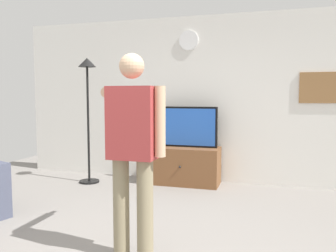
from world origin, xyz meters
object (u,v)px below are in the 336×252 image
Objects in this scene: tv_stand at (184,165)px; wall_clock at (189,40)px; floor_lamp at (88,94)px; television at (185,127)px; framed_picture at (325,88)px; person_standing_nearer_lamp at (133,144)px.

tv_stand is 2.03m from wall_clock.
tv_stand is 1.91m from floor_lamp.
television reaches higher than tv_stand.
wall_clock is 2.22m from framed_picture.
framed_picture is at bearing 0.14° from wall_clock.
tv_stand is at bearing -90.00° from television.
framed_picture reaches higher than television.
person_standing_nearer_lamp is at bearing -122.97° from framed_picture.
person_standing_nearer_lamp is (-1.88, -2.90, -0.53)m from framed_picture.
framed_picture reaches higher than person_standing_nearer_lamp.
wall_clock reaches higher than framed_picture.
television is 3.29× the size of wall_clock.
television is at bearing 90.00° from tv_stand.
wall_clock reaches higher than person_standing_nearer_lamp.
wall_clock is at bearing 23.24° from floor_lamp.
person_standing_nearer_lamp is at bearing -53.00° from floor_lamp.
tv_stand is at bearing 13.28° from floor_lamp.
floor_lamp is (-1.50, -0.64, -0.88)m from wall_clock.
person_standing_nearer_lamp reaches higher than television.
television is at bearing -173.16° from framed_picture.
framed_picture is (2.07, 0.00, -0.78)m from wall_clock.
television is 0.52× the size of floor_lamp.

